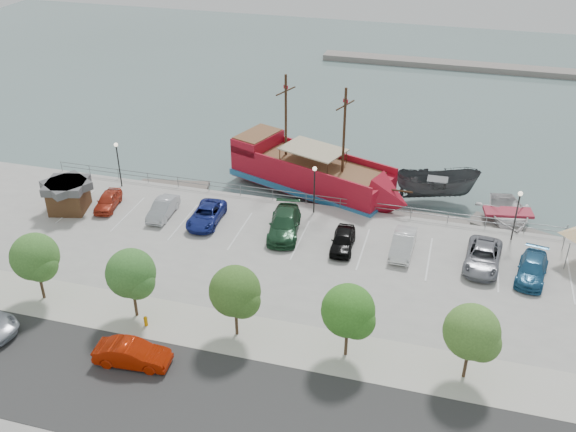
# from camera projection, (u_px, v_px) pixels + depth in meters

# --- Properties ---
(ground) EXTENTS (160.00, 160.00, 0.00)m
(ground) POSITION_uv_depth(u_px,v_px,m) (294.00, 264.00, 49.28)
(ground) COLOR slate
(street) EXTENTS (100.00, 8.00, 0.04)m
(street) POSITION_uv_depth(u_px,v_px,m) (218.00, 406.00, 35.44)
(street) COLOR #303030
(street) RESTS_ON land_slab
(sidewalk) EXTENTS (100.00, 4.00, 0.05)m
(sidewalk) POSITION_uv_depth(u_px,v_px,m) (252.00, 337.00, 40.44)
(sidewalk) COLOR beige
(sidewalk) RESTS_ON land_slab
(seawall_railing) EXTENTS (50.00, 0.06, 1.00)m
(seawall_railing) POSITION_uv_depth(u_px,v_px,m) (317.00, 200.00, 55.03)
(seawall_railing) COLOR slate
(seawall_railing) RESTS_ON land_slab
(far_shore) EXTENTS (40.00, 3.00, 0.80)m
(far_shore) POSITION_uv_depth(u_px,v_px,m) (460.00, 65.00, 92.62)
(far_shore) COLOR gray
(far_shore) RESTS_ON ground
(pirate_ship) EXTENTS (18.00, 10.43, 11.18)m
(pirate_ship) POSITION_uv_depth(u_px,v_px,m) (323.00, 178.00, 57.90)
(pirate_ship) COLOR #A30F20
(pirate_ship) RESTS_ON ground
(patrol_boat) EXTENTS (7.86, 4.31, 2.88)m
(patrol_boat) POSITION_uv_depth(u_px,v_px,m) (437.00, 187.00, 57.28)
(patrol_boat) COLOR #3E4043
(patrol_boat) RESTS_ON ground
(speedboat) EXTENTS (5.86, 7.39, 1.38)m
(speedboat) POSITION_uv_depth(u_px,v_px,m) (507.00, 216.00, 54.26)
(speedboat) COLOR silver
(speedboat) RESTS_ON ground
(dock_west) EXTENTS (6.75, 2.99, 0.37)m
(dock_west) POSITION_uv_depth(u_px,v_px,m) (174.00, 186.00, 60.17)
(dock_west) COLOR #6E645C
(dock_west) RESTS_ON ground
(dock_mid) EXTENTS (7.19, 2.29, 0.41)m
(dock_mid) POSITION_uv_depth(u_px,v_px,m) (427.00, 220.00, 54.69)
(dock_mid) COLOR gray
(dock_mid) RESTS_ON ground
(dock_east) EXTENTS (7.73, 4.68, 0.43)m
(dock_east) POSITION_uv_depth(u_px,v_px,m) (514.00, 232.00, 53.01)
(dock_east) COLOR slate
(dock_east) RESTS_ON ground
(shed) EXTENTS (3.89, 3.89, 2.66)m
(shed) POSITION_uv_depth(u_px,v_px,m) (68.00, 195.00, 53.93)
(shed) COLOR #4D301B
(shed) RESTS_ON land_slab
(street_sedan) EXTENTS (4.68, 1.97, 1.50)m
(street_sedan) POSITION_uv_depth(u_px,v_px,m) (132.00, 354.00, 37.99)
(street_sedan) COLOR #A61C03
(street_sedan) RESTS_ON street
(fire_hydrant) EXTENTS (0.26, 0.26, 0.75)m
(fire_hydrant) POSITION_uv_depth(u_px,v_px,m) (146.00, 321.00, 41.19)
(fire_hydrant) COLOR #C38201
(fire_hydrant) RESTS_ON sidewalk
(lamp_post_left) EXTENTS (0.36, 0.36, 4.28)m
(lamp_post_left) POSITION_uv_depth(u_px,v_px,m) (118.00, 157.00, 56.94)
(lamp_post_left) COLOR black
(lamp_post_left) RESTS_ON land_slab
(lamp_post_mid) EXTENTS (0.36, 0.36, 4.28)m
(lamp_post_mid) POSITION_uv_depth(u_px,v_px,m) (314.00, 181.00, 52.74)
(lamp_post_mid) COLOR black
(lamp_post_mid) RESTS_ON land_slab
(lamp_post_right) EXTENTS (0.36, 0.36, 4.28)m
(lamp_post_right) POSITION_uv_depth(u_px,v_px,m) (518.00, 207.00, 49.00)
(lamp_post_right) COLOR black
(lamp_post_right) RESTS_ON land_slab
(tree_b) EXTENTS (3.30, 3.20, 5.00)m
(tree_b) POSITION_uv_depth(u_px,v_px,m) (36.00, 259.00, 42.20)
(tree_b) COLOR #473321
(tree_b) RESTS_ON sidewalk
(tree_c) EXTENTS (3.30, 3.20, 5.00)m
(tree_c) POSITION_uv_depth(u_px,v_px,m) (133.00, 275.00, 40.57)
(tree_c) COLOR #473321
(tree_c) RESTS_ON sidewalk
(tree_d) EXTENTS (3.30, 3.20, 5.00)m
(tree_d) POSITION_uv_depth(u_px,v_px,m) (237.00, 293.00, 38.93)
(tree_d) COLOR #473321
(tree_d) RESTS_ON sidewalk
(tree_e) EXTENTS (3.30, 3.20, 5.00)m
(tree_e) POSITION_uv_depth(u_px,v_px,m) (350.00, 313.00, 37.30)
(tree_e) COLOR #473321
(tree_e) RESTS_ON sidewalk
(tree_f) EXTENTS (3.30, 3.20, 5.00)m
(tree_f) POSITION_uv_depth(u_px,v_px,m) (474.00, 334.00, 35.67)
(tree_f) COLOR #473321
(tree_f) RESTS_ON sidewalk
(parked_car_a) EXTENTS (2.23, 4.11, 1.33)m
(parked_car_a) POSITION_uv_depth(u_px,v_px,m) (108.00, 201.00, 54.64)
(parked_car_a) COLOR #B2321D
(parked_car_a) RESTS_ON land_slab
(parked_car_b) EXTENTS (1.62, 4.24, 1.38)m
(parked_car_b) POSITION_uv_depth(u_px,v_px,m) (163.00, 208.00, 53.39)
(parked_car_b) COLOR #ACAFB5
(parked_car_b) RESTS_ON land_slab
(parked_car_c) EXTENTS (2.54, 5.05, 1.37)m
(parked_car_c) POSITION_uv_depth(u_px,v_px,m) (206.00, 215.00, 52.47)
(parked_car_c) COLOR navy
(parked_car_c) RESTS_ON land_slab
(parked_car_d) EXTENTS (3.22, 6.03, 1.66)m
(parked_car_d) POSITION_uv_depth(u_px,v_px,m) (284.00, 224.00, 50.91)
(parked_car_d) COLOR #1D452A
(parked_car_d) RESTS_ON land_slab
(parked_car_e) EXTENTS (1.92, 4.25, 1.42)m
(parked_car_e) POSITION_uv_depth(u_px,v_px,m) (343.00, 240.00, 49.06)
(parked_car_e) COLOR black
(parked_car_e) RESTS_ON land_slab
(parked_car_f) EXTENTS (1.70, 4.56, 1.49)m
(parked_car_f) POSITION_uv_depth(u_px,v_px,m) (403.00, 244.00, 48.55)
(parked_car_f) COLOR silver
(parked_car_f) RESTS_ON land_slab
(parked_car_g) EXTENTS (2.95, 5.58, 1.50)m
(parked_car_g) POSITION_uv_depth(u_px,v_px,m) (483.00, 257.00, 46.98)
(parked_car_g) COLOR gray
(parked_car_g) RESTS_ON land_slab
(parked_car_h) EXTENTS (2.75, 5.10, 1.40)m
(parked_car_h) POSITION_uv_depth(u_px,v_px,m) (532.00, 269.00, 45.71)
(parked_car_h) COLOR #1E547D
(parked_car_h) RESTS_ON land_slab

